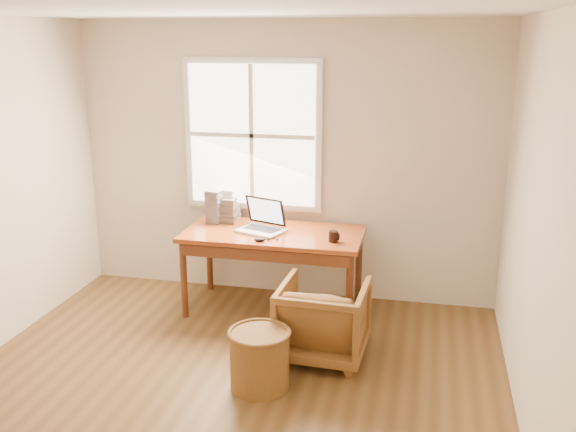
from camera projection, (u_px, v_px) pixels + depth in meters
The scene contains 11 objects.
room_shell at pixel (208, 220), 4.07m from camera, with size 4.04×4.54×2.64m.
desk at pixel (274, 234), 5.76m from camera, with size 1.60×0.80×0.04m, color brown.
armchair at pixel (323, 320), 5.00m from camera, with size 0.66×0.68×0.62m, color brown.
wicker_stool at pixel (260, 360), 4.59m from camera, with size 0.43×0.43×0.43m, color brown.
laptop at pixel (261, 216), 5.70m from camera, with size 0.40×0.42×0.30m, color silver, non-canonical shape.
mouse at pixel (260, 240), 5.48m from camera, with size 0.10×0.06×0.03m, color black.
coffee_mug at pixel (333, 236), 5.47m from camera, with size 0.08×0.08×0.09m, color black.
cd_stack_a at pixel (224, 205), 6.08m from camera, with size 0.15×0.14×0.30m, color silver.
cd_stack_b at pixel (228, 210), 6.01m from camera, with size 0.15×0.13×0.23m, color #28272C.
cd_stack_c at pixel (214, 207), 5.99m from camera, with size 0.14×0.12×0.31m, color #918F9B.
cd_stack_d at pixel (232, 210), 6.18m from camera, with size 0.13×0.11×0.16m, color silver.
Camera 1 is at (1.33, -3.54, 2.45)m, focal length 40.00 mm.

